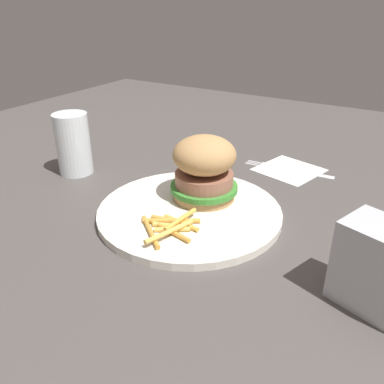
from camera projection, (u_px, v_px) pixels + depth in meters
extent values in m
plane|color=#47423F|center=(193.00, 212.00, 0.64)|extent=(1.60, 1.60, 0.00)
cylinder|color=silver|center=(192.00, 213.00, 0.63)|extent=(0.29, 0.29, 0.01)
cylinder|color=tan|center=(202.00, 193.00, 0.66)|extent=(0.10, 0.10, 0.01)
cylinder|color=#387F2D|center=(202.00, 187.00, 0.65)|extent=(0.11, 0.11, 0.01)
cylinder|color=#8E5B47|center=(202.00, 178.00, 0.65)|extent=(0.09, 0.09, 0.02)
ellipsoid|color=tan|center=(202.00, 154.00, 0.63)|extent=(0.10, 0.10, 0.06)
cylinder|color=gold|center=(169.00, 230.00, 0.56)|extent=(0.08, 0.02, 0.01)
cylinder|color=gold|center=(172.00, 221.00, 0.58)|extent=(0.06, 0.02, 0.01)
cylinder|color=#E5B251|center=(170.00, 226.00, 0.57)|extent=(0.05, 0.03, 0.01)
cylinder|color=#E5B251|center=(172.00, 229.00, 0.56)|extent=(0.05, 0.03, 0.01)
cylinder|color=gold|center=(181.00, 223.00, 0.58)|extent=(0.06, 0.02, 0.01)
cylinder|color=gold|center=(150.00, 232.00, 0.56)|extent=(0.07, 0.06, 0.01)
cylinder|color=#E5B251|center=(169.00, 231.00, 0.55)|extent=(0.03, 0.08, 0.01)
cylinder|color=gold|center=(173.00, 221.00, 0.58)|extent=(0.08, 0.05, 0.01)
cylinder|color=gold|center=(181.00, 219.00, 0.58)|extent=(0.01, 0.07, 0.01)
cube|color=white|center=(289.00, 170.00, 0.79)|extent=(0.13, 0.13, 0.00)
cube|color=silver|center=(305.00, 171.00, 0.77)|extent=(0.11, 0.02, 0.00)
cube|color=silver|center=(269.00, 165.00, 0.81)|extent=(0.04, 0.03, 0.00)
cylinder|color=silver|center=(256.00, 161.00, 0.83)|extent=(0.03, 0.00, 0.00)
cylinder|color=silver|center=(254.00, 162.00, 0.82)|extent=(0.03, 0.00, 0.00)
cylinder|color=silver|center=(253.00, 163.00, 0.81)|extent=(0.03, 0.00, 0.00)
cylinder|color=silver|center=(73.00, 144.00, 0.76)|extent=(0.06, 0.06, 0.12)
cylinder|color=orange|center=(75.00, 156.00, 0.77)|extent=(0.06, 0.06, 0.07)
cube|color=#B7BABF|center=(381.00, 269.00, 0.43)|extent=(0.10, 0.09, 0.10)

